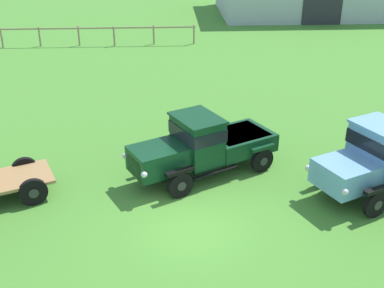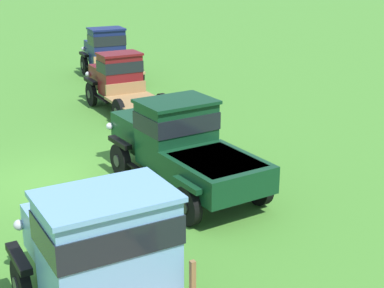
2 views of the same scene
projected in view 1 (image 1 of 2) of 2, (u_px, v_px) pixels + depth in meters
ground_plane at (192, 226)px, 14.20m from camera, size 240.00×240.00×0.00m
paddock_fence at (98, 32)px, 32.74m from camera, size 13.20×0.50×1.32m
vintage_truck_midrow_center at (202, 145)px, 16.60m from camera, size 5.51×3.99×2.20m
vintage_truck_far_side at (377, 159)px, 15.44m from camera, size 5.90×4.15×2.33m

